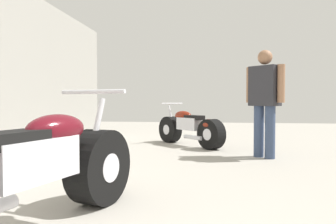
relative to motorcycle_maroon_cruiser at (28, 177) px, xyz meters
name	(u,v)px	position (x,y,z in m)	size (l,w,h in m)	color
ground_plane	(186,176)	(0.85, 1.84, -0.39)	(19.17, 19.17, 0.00)	#A8A399
motorcycle_maroon_cruiser	(28,177)	(0.00, 0.00, 0.00)	(0.86, 2.04, 0.96)	black
motorcycle_black_naked	(190,128)	(0.73, 4.37, -0.05)	(1.39, 1.43, 0.84)	black
mechanic_in_blue	(265,97)	(1.95, 3.20, 0.54)	(0.56, 0.52, 1.65)	#384766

